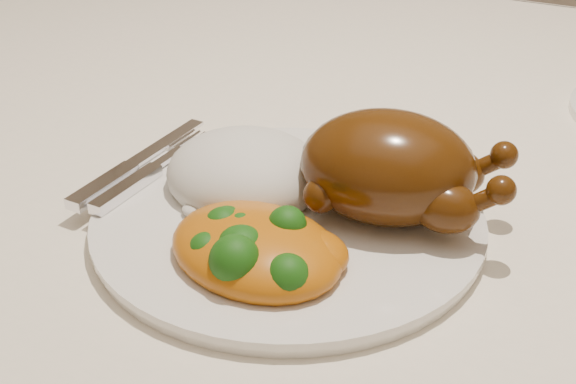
% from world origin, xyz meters
% --- Properties ---
extents(dining_table, '(1.60, 0.90, 0.76)m').
position_xyz_m(dining_table, '(0.00, 0.00, 0.67)').
color(dining_table, brown).
rests_on(dining_table, floor).
extents(tablecloth, '(1.73, 1.03, 0.18)m').
position_xyz_m(tablecloth, '(0.00, 0.00, 0.74)').
color(tablecloth, '#EFE4CE').
rests_on(tablecloth, dining_table).
extents(dinner_plate, '(0.39, 0.39, 0.01)m').
position_xyz_m(dinner_plate, '(-0.07, -0.17, 0.77)').
color(dinner_plate, white).
rests_on(dinner_plate, tablecloth).
extents(roast_chicken, '(0.17, 0.12, 0.09)m').
position_xyz_m(roast_chicken, '(0.00, -0.14, 0.82)').
color(roast_chicken, '#4E2608').
rests_on(roast_chicken, dinner_plate).
extents(rice_mound, '(0.15, 0.14, 0.07)m').
position_xyz_m(rice_mound, '(-0.12, -0.15, 0.79)').
color(rice_mound, white).
rests_on(rice_mound, dinner_plate).
extents(mac_and_cheese, '(0.15, 0.13, 0.05)m').
position_xyz_m(mac_and_cheese, '(-0.06, -0.24, 0.79)').
color(mac_and_cheese, '#CB6D0D').
rests_on(mac_and_cheese, dinner_plate).
extents(cutlery, '(0.04, 0.18, 0.01)m').
position_xyz_m(cutlery, '(-0.21, -0.18, 0.79)').
color(cutlery, silver).
rests_on(cutlery, dinner_plate).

